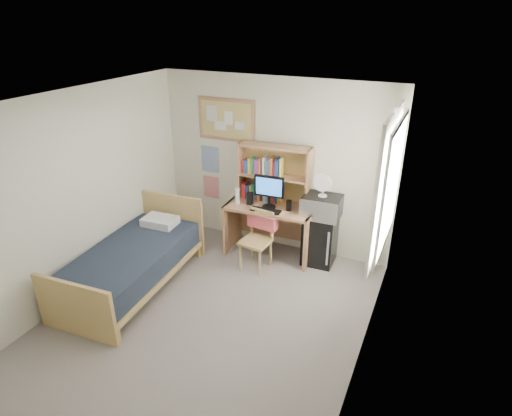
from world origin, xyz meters
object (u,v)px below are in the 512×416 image
at_px(desk_chair, 256,241).
at_px(bed, 132,267).
at_px(microwave, 322,206).
at_px(monitor, 269,192).
at_px(speaker_right, 289,205).
at_px(desk_fan, 323,186).
at_px(speaker_left, 250,198).
at_px(bulletin_board, 226,120).
at_px(mini_fridge, 320,239).
at_px(desk, 270,230).

distance_m(desk_chair, bed, 1.72).
bearing_deg(microwave, monitor, -172.34).
relative_size(speaker_right, microwave, 0.30).
relative_size(speaker_right, desk_fan, 0.51).
relative_size(bed, microwave, 3.88).
height_order(monitor, speaker_left, monitor).
xyz_separation_m(desk_chair, speaker_right, (0.34, 0.40, 0.46)).
distance_m(speaker_left, speaker_right, 0.60).
distance_m(bed, speaker_right, 2.32).
bearing_deg(microwave, desk_chair, -148.81).
bearing_deg(speaker_right, microwave, 9.38).
height_order(bulletin_board, mini_fridge, bulletin_board).
relative_size(desk_chair, desk_fan, 2.77).
distance_m(bulletin_board, microwave, 1.93).
bearing_deg(monitor, bulletin_board, 152.59).
bearing_deg(speaker_right, bulletin_board, 159.07).
xyz_separation_m(desk, desk_chair, (-0.03, -0.45, 0.03)).
relative_size(speaker_left, speaker_right, 1.19).
bearing_deg(microwave, speaker_right, -168.66).
bearing_deg(speaker_left, monitor, 0.00).
xyz_separation_m(desk_chair, bed, (-1.32, -1.10, -0.14)).
xyz_separation_m(mini_fridge, monitor, (-0.75, -0.14, 0.66)).
bearing_deg(speaker_right, desk_chair, -133.36).
height_order(desk_chair, speaker_right, speaker_right).
bearing_deg(desk_fan, speaker_right, -168.66).
distance_m(desk_chair, mini_fridge, 0.95).
xyz_separation_m(mini_fridge, microwave, (0.00, -0.02, 0.53)).
bearing_deg(bulletin_board, speaker_left, -35.36).
relative_size(desk_chair, mini_fridge, 1.13).
bearing_deg(bed, microwave, 33.61).
xyz_separation_m(speaker_left, speaker_right, (0.60, 0.04, -0.01)).
height_order(desk_chair, monitor, monitor).
height_order(bulletin_board, speaker_left, bulletin_board).
distance_m(desk_chair, speaker_left, 0.65).
height_order(bed, microwave, microwave).
bearing_deg(bulletin_board, speaker_right, -17.46).
distance_m(mini_fridge, monitor, 1.01).
relative_size(bulletin_board, speaker_left, 5.04).
xyz_separation_m(bulletin_board, desk_fan, (1.62, -0.26, -0.70)).
relative_size(bed, monitor, 4.39).
bearing_deg(desk_fan, mini_fridge, 90.00).
relative_size(mini_fridge, bed, 0.37).
distance_m(monitor, desk_fan, 0.78).
bearing_deg(monitor, mini_fridge, 7.19).
distance_m(desk, microwave, 0.91).
xyz_separation_m(desk_chair, monitor, (0.04, 0.39, 0.61)).
height_order(mini_fridge, desk_fan, desk_fan).
bearing_deg(mini_fridge, bulletin_board, 169.91).
bearing_deg(speaker_right, speaker_left, -180.00).
distance_m(desk, mini_fridge, 0.76).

